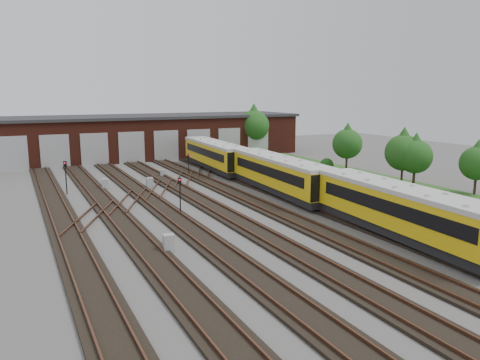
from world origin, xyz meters
name	(u,v)px	position (x,y,z in m)	size (l,w,h in m)	color
ground	(262,220)	(0.00, 0.00, 0.00)	(120.00, 120.00, 0.00)	#484643
track_network	(256,217)	(-0.17, 0.59, 0.11)	(30.40, 70.00, 0.33)	black
maintenance_shed	(135,136)	(-0.01, 39.97, 3.20)	(51.00, 12.50, 6.35)	#4D1D13
grass_verge	(365,179)	(19.00, 10.00, 0.03)	(8.00, 55.00, 0.05)	#26521B
metro_train	(279,174)	(6.00, 7.44, 2.02)	(3.73, 48.08, 3.30)	black
signal_mast_0	(66,173)	(-12.54, 16.45, 2.10)	(0.32, 0.31, 3.26)	black
signal_mast_1	(180,191)	(-5.19, 4.14, 1.96)	(0.28, 0.27, 3.05)	black
signal_mast_2	(189,161)	(1.85, 21.54, 1.64)	(0.25, 0.23, 2.54)	black
signal_mast_3	(302,174)	(8.50, 7.28, 1.85)	(0.25, 0.24, 2.90)	black
relay_cabinet_0	(169,243)	(-8.76, -4.00, 0.56)	(0.67, 0.56, 1.12)	#999B9E
relay_cabinet_1	(105,184)	(-8.75, 17.28, 0.54)	(0.65, 0.54, 1.09)	#999B9E
relay_cabinet_2	(150,183)	(-4.49, 15.85, 0.55)	(0.66, 0.55, 1.10)	#999B9E
relay_cabinet_3	(163,173)	(-1.37, 21.58, 0.43)	(0.52, 0.43, 0.86)	#999B9E
relay_cabinet_4	(337,183)	(13.10, 7.55, 0.53)	(0.63, 0.53, 1.06)	#999B9E
tree_0	(254,122)	(17.78, 35.00, 5.20)	(4.88, 4.88, 8.09)	#312016
tree_1	(347,140)	(20.42, 15.16, 3.93)	(3.69, 3.69, 6.12)	#312016
tree_2	(403,148)	(19.67, 5.15, 4.03)	(3.78, 3.78, 6.27)	#312016
tree_3	(416,152)	(20.13, 3.93, 3.70)	(3.48, 3.48, 5.77)	#312016
tree_4	(477,159)	(22.88, -1.14, 3.47)	(3.26, 3.26, 5.41)	#312016
bush_0	(355,172)	(18.40, 11.08, 0.69)	(1.39, 1.39, 1.39)	#154814
bush_1	(327,163)	(19.08, 17.40, 0.88)	(1.75, 1.75, 1.75)	#154814
bush_2	(266,150)	(20.01, 35.00, 0.61)	(1.21, 1.21, 1.21)	#154814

